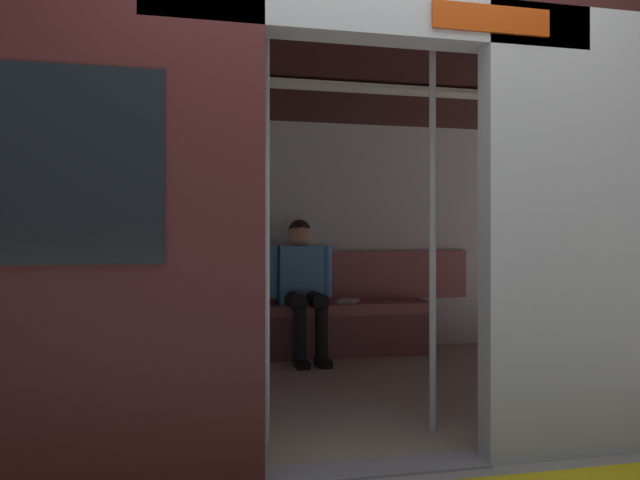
% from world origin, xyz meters
% --- Properties ---
extents(ground_plane, '(60.00, 60.00, 0.00)m').
position_xyz_m(ground_plane, '(0.00, 0.00, 0.00)').
color(ground_plane, gray).
extents(train_car, '(6.40, 2.96, 2.20)m').
position_xyz_m(train_car, '(0.07, -1.31, 1.49)').
color(train_car, silver).
rests_on(train_car, ground_plane).
extents(bench_seat, '(2.55, 0.44, 0.46)m').
position_xyz_m(bench_seat, '(0.00, -2.45, 0.35)').
color(bench_seat, '#935156').
rests_on(bench_seat, ground_plane).
extents(person_seated, '(0.55, 0.68, 1.19)m').
position_xyz_m(person_seated, '(-0.10, -2.40, 0.68)').
color(person_seated, '#4C8CC6').
rests_on(person_seated, ground_plane).
extents(handbag, '(0.26, 0.15, 0.17)m').
position_xyz_m(handbag, '(0.27, -2.49, 0.54)').
color(handbag, brown).
rests_on(handbag, bench_seat).
extents(book, '(0.24, 0.27, 0.03)m').
position_xyz_m(book, '(-0.53, -2.50, 0.47)').
color(book, silver).
rests_on(book, bench_seat).
extents(grab_pole_door, '(0.04, 0.04, 2.06)m').
position_xyz_m(grab_pole_door, '(0.44, -0.40, 1.03)').
color(grab_pole_door, silver).
rests_on(grab_pole_door, ground_plane).
extents(grab_pole_far, '(0.04, 0.04, 2.06)m').
position_xyz_m(grab_pole_far, '(-0.44, -0.42, 1.03)').
color(grab_pole_far, silver).
rests_on(grab_pole_far, ground_plane).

